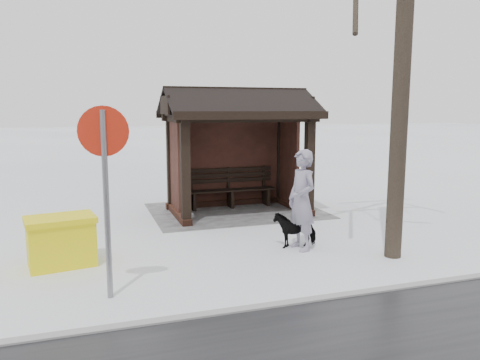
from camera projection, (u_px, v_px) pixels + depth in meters
name	position (u px, v px, depth m)	size (l,w,h in m)	color
ground	(238.00, 213.00, 11.71)	(120.00, 120.00, 0.00)	white
kerb	(359.00, 294.00, 6.54)	(120.00, 0.15, 0.06)	gray
trampled_patch	(235.00, 211.00, 11.89)	(4.20, 3.20, 0.02)	gray
bus_shelter	(236.00, 125.00, 11.53)	(3.60, 2.40, 3.09)	#3B1E15
pedestrian	(302.00, 200.00, 8.52)	(0.67, 0.44, 1.85)	gray
dog	(295.00, 229.00, 8.80)	(0.35, 0.77, 0.65)	black
grit_bin	(61.00, 241.00, 7.69)	(1.19, 0.92, 0.83)	yellow
road_sign	(105.00, 163.00, 6.18)	(0.66, 0.17, 2.62)	slate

